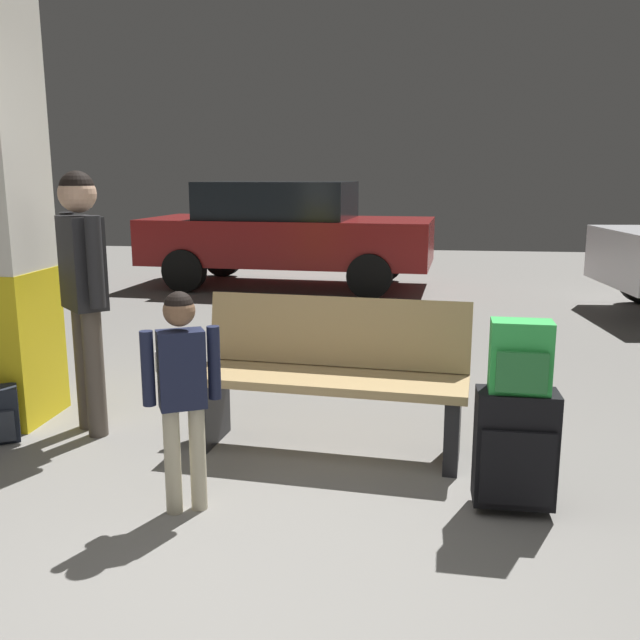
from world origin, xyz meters
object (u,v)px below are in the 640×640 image
(child, at_px, (182,379))
(adult, at_px, (83,275))
(backpack_bright, at_px, (521,358))
(parked_car_far, at_px, (286,231))
(bench, at_px, (331,376))
(suitcase, at_px, (515,449))

(child, distance_m, adult, 1.38)
(backpack_bright, relative_size, adult, 0.21)
(adult, bearing_deg, child, -46.09)
(backpack_bright, relative_size, parked_car_far, 0.08)
(bench, height_order, suitcase, bench)
(bench, distance_m, backpack_bright, 1.23)
(suitcase, xyz_separation_m, parked_car_far, (-2.29, 6.75, 0.48))
(bench, relative_size, suitcase, 2.73)
(bench, relative_size, child, 1.52)
(backpack_bright, relative_size, child, 0.31)
(adult, bearing_deg, parked_car_far, 88.02)
(bench, relative_size, adult, 1.01)
(backpack_bright, height_order, child, child)
(backpack_bright, bearing_deg, suitcase, 55.27)
(suitcase, xyz_separation_m, child, (-1.57, -0.19, 0.35))
(parked_car_far, bearing_deg, suitcase, -71.26)
(suitcase, distance_m, parked_car_far, 7.14)
(backpack_bright, height_order, adult, adult)
(suitcase, distance_m, adult, 2.70)
(suitcase, xyz_separation_m, adult, (-2.50, 0.77, 0.68))
(child, height_order, parked_car_far, parked_car_far)
(suitcase, bearing_deg, child, -173.03)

